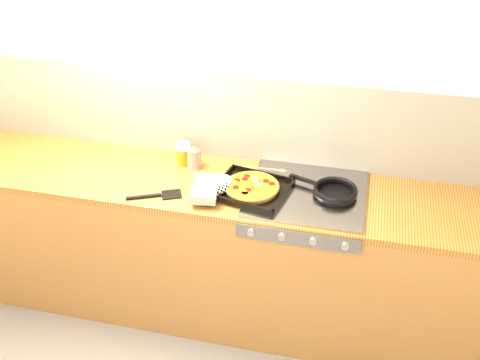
% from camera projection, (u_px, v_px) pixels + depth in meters
% --- Properties ---
extents(room_shell, '(3.20, 3.20, 3.20)m').
position_uv_depth(room_shell, '(235.00, 118.00, 3.09)').
color(room_shell, white).
rests_on(room_shell, ground).
extents(counter_run, '(3.20, 0.62, 0.90)m').
position_uv_depth(counter_run, '(224.00, 250.00, 3.22)').
color(counter_run, brown).
rests_on(counter_run, ground).
extents(stovetop, '(0.60, 0.56, 0.02)m').
position_uv_depth(stovetop, '(307.00, 194.00, 2.89)').
color(stovetop, gray).
rests_on(stovetop, counter_run).
extents(pizza_on_tray, '(0.51, 0.40, 0.06)m').
position_uv_depth(pizza_on_tray, '(239.00, 187.00, 2.88)').
color(pizza_on_tray, black).
rests_on(pizza_on_tray, stovetop).
extents(frying_pan, '(0.40, 0.29, 0.04)m').
position_uv_depth(frying_pan, '(334.00, 191.00, 2.86)').
color(frying_pan, black).
rests_on(frying_pan, stovetop).
extents(tomato_can, '(0.09, 0.09, 0.11)m').
position_uv_depth(tomato_can, '(194.00, 159.00, 3.09)').
color(tomato_can, '#A90D0F').
rests_on(tomato_can, counter_run).
extents(juice_glass, '(0.08, 0.08, 0.13)m').
position_uv_depth(juice_glass, '(184.00, 154.00, 3.12)').
color(juice_glass, '#DB5F0C').
rests_on(juice_glass, counter_run).
extents(wooden_spoon, '(0.30, 0.04, 0.02)m').
position_uv_depth(wooden_spoon, '(266.00, 169.00, 3.09)').
color(wooden_spoon, '#AA7048').
rests_on(wooden_spoon, counter_run).
extents(black_spatula, '(0.28, 0.16, 0.02)m').
position_uv_depth(black_spatula, '(155.00, 196.00, 2.87)').
color(black_spatula, black).
rests_on(black_spatula, counter_run).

